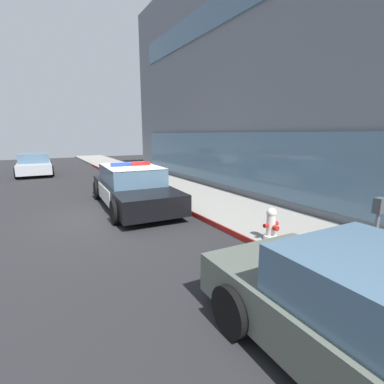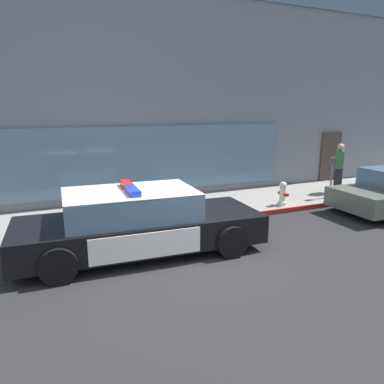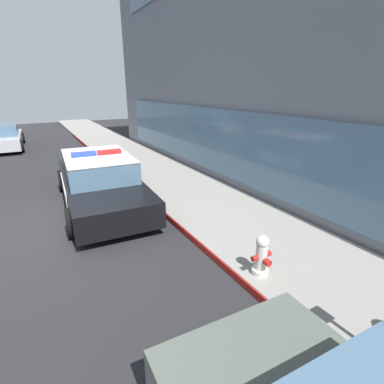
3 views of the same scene
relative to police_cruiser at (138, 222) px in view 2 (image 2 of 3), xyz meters
The scene contains 8 objects.
ground 1.59m from the police_cruiser, 43.39° to the right, with size 48.00×48.00×0.00m, color #262628.
sidewalk 2.80m from the police_cruiser, 67.56° to the left, with size 48.00×2.73×0.15m, color gray.
curb_red_paint 1.67m from the police_cruiser, 47.77° to the left, with size 28.80×0.04×0.14m, color maroon.
storefront_building 9.90m from the police_cruiser, 76.63° to the left, with size 23.55×9.61×9.85m.
police_cruiser is the anchor object (origin of this frame).
fire_hydrant 5.17m from the police_cruiser, 16.76° to the left, with size 0.34×0.39×0.73m.
pedestrian_on_sidewalk 8.12m from the police_cruiser, 15.31° to the left, with size 0.47×0.47×1.71m.
parking_meter 7.19m from the police_cruiser, 13.10° to the left, with size 0.12×0.18×1.34m.
Camera 2 is at (-2.98, -6.21, 3.05)m, focal length 33.92 mm.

